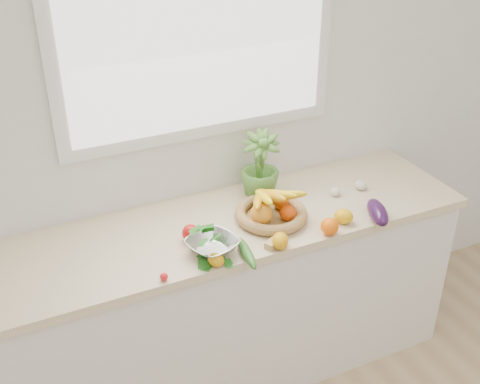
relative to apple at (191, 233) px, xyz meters
name	(u,v)px	position (x,y,z in m)	size (l,w,h in m)	color
back_wall	(200,105)	(0.20, 0.37, 0.41)	(4.50, 0.02, 2.70)	white
counter_cabinet	(229,302)	(0.20, 0.07, -0.51)	(2.20, 0.58, 0.86)	silver
countertop	(228,225)	(0.20, 0.07, -0.06)	(2.24, 0.62, 0.04)	beige
window_frame	(198,16)	(0.20, 0.36, 0.81)	(1.30, 0.03, 1.10)	white
window_pane	(200,17)	(0.20, 0.34, 0.81)	(1.18, 0.01, 0.98)	white
orange_loose	(330,226)	(0.56, -0.21, 0.00)	(0.08, 0.08, 0.08)	#FC6407
lemon_a	(216,260)	(0.03, -0.21, -0.01)	(0.06, 0.07, 0.06)	orange
lemon_b	(280,241)	(0.32, -0.21, 0.00)	(0.07, 0.09, 0.07)	orange
lemon_c	(344,216)	(0.66, -0.16, 0.00)	(0.07, 0.09, 0.07)	#EAAA0C
apple	(191,233)	(0.00, 0.00, 0.00)	(0.08, 0.08, 0.08)	red
ginger	(274,242)	(0.30, -0.18, -0.02)	(0.10, 0.04, 0.03)	tan
garlic_a	(335,192)	(0.76, 0.06, -0.02)	(0.05, 0.05, 0.04)	silver
garlic_b	(361,185)	(0.91, 0.06, -0.01)	(0.06, 0.06, 0.05)	beige
garlic_c	(298,221)	(0.47, -0.09, -0.02)	(0.05, 0.05, 0.04)	white
eggplant	(377,212)	(0.81, -0.20, 0.00)	(0.08, 0.20, 0.08)	#2B0E36
cucumber	(247,253)	(0.16, -0.21, -0.02)	(0.04, 0.23, 0.04)	#26591A
radish	(164,277)	(-0.19, -0.21, -0.02)	(0.03, 0.03, 0.03)	red
potted_herb	(260,165)	(0.44, 0.23, 0.12)	(0.19, 0.19, 0.33)	#4E822F
fruit_basket	(270,210)	(0.38, 0.00, 0.01)	(0.38, 0.38, 0.18)	#AC914C
colander_with_spinach	(212,242)	(0.05, -0.12, 0.02)	(0.26, 0.26, 0.11)	silver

